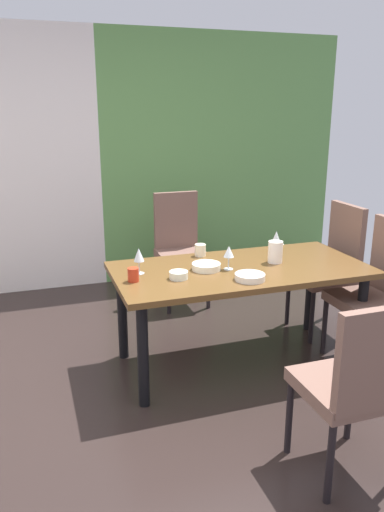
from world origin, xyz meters
TOP-DOWN VIEW (x-y plane):
  - ground_plane at (0.00, 0.00)m, footprint 5.21×5.35m
  - garden_window_panel at (1.29, 2.63)m, footprint 2.63×0.10m
  - dining_table at (0.61, 0.54)m, footprint 1.77×0.86m
  - chair_right_far at (1.55, 0.82)m, footprint 0.44×0.44m
  - chair_head_far at (0.56, 1.84)m, footprint 0.44×0.45m
  - chair_right_near at (1.55, 0.27)m, footprint 0.44×0.44m
  - chair_head_near at (0.65, -0.74)m, footprint 0.44×0.44m
  - wine_glass_rear at (-0.09, 0.63)m, footprint 0.07×0.07m
  - wine_glass_north at (0.51, 0.53)m, footprint 0.07×0.07m
  - wine_glass_near_window at (1.02, 0.80)m, footprint 0.07×0.07m
  - serving_bowl_front at (0.13, 0.45)m, footprint 0.12×0.12m
  - serving_bowl_west at (0.36, 0.57)m, footprint 0.20×0.20m
  - serving_bowl_corner at (0.56, 0.28)m, footprint 0.20×0.20m
  - cup_near_shelf at (0.44, 0.89)m, footprint 0.08×0.08m
  - cup_center at (-0.16, 0.49)m, footprint 0.07×0.07m
  - pitcher_south at (0.89, 0.57)m, footprint 0.12×0.10m

SIDE VIEW (x-z plane):
  - ground_plane at x=0.00m, z-range -0.02..0.00m
  - chair_head_near at x=0.65m, z-range 0.06..1.03m
  - chair_head_far at x=0.56m, z-range 0.05..1.09m
  - chair_right_near at x=1.55m, z-range 0.05..1.10m
  - chair_right_far at x=1.55m, z-range 0.05..1.10m
  - dining_table at x=0.61m, z-range 0.28..1.00m
  - serving_bowl_corner at x=0.56m, z-range 0.73..0.77m
  - serving_bowl_west at x=0.36m, z-range 0.73..0.77m
  - serving_bowl_front at x=0.13m, z-range 0.73..0.78m
  - cup_center at x=-0.16m, z-range 0.73..0.82m
  - cup_near_shelf at x=0.44m, z-range 0.73..0.82m
  - pitcher_south at x=0.89m, z-range 0.73..0.88m
  - wine_glass_near_window at x=1.02m, z-range 0.76..0.93m
  - wine_glass_north at x=0.51m, z-range 0.77..0.93m
  - wine_glass_rear at x=-0.09m, z-range 0.76..0.94m
  - garden_window_panel at x=1.29m, z-range 0.00..2.54m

